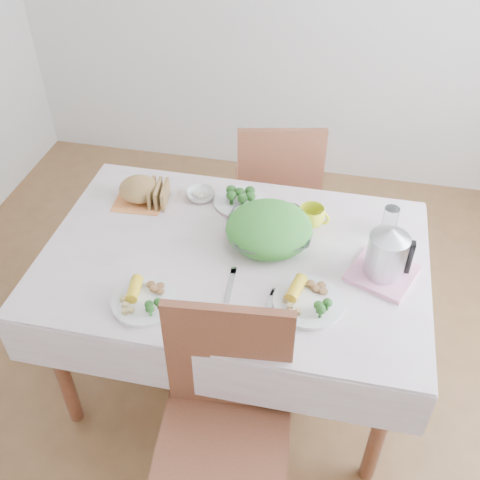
% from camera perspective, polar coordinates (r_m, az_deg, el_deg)
% --- Properties ---
extents(floor, '(3.60, 3.60, 0.00)m').
position_cam_1_polar(floor, '(2.78, -0.50, -13.12)').
color(floor, brown).
rests_on(floor, ground).
extents(dining_table, '(1.40, 0.90, 0.75)m').
position_cam_1_polar(dining_table, '(2.49, -0.55, -8.02)').
color(dining_table, brown).
rests_on(dining_table, floor).
extents(tablecloth, '(1.50, 1.00, 0.01)m').
position_cam_1_polar(tablecloth, '(2.21, -0.61, -1.51)').
color(tablecloth, silver).
rests_on(tablecloth, dining_table).
extents(chair_near, '(0.48, 0.48, 0.98)m').
position_cam_1_polar(chair_near, '(2.02, -1.85, -21.09)').
color(chair_near, brown).
rests_on(chair_near, floor).
extents(chair_far, '(0.52, 0.52, 0.96)m').
position_cam_1_polar(chair_far, '(3.04, 3.67, 4.80)').
color(chair_far, brown).
rests_on(chair_far, floor).
extents(salad_bowl, '(0.41, 0.41, 0.08)m').
position_cam_1_polar(salad_bowl, '(2.24, 2.95, 0.67)').
color(salad_bowl, white).
rests_on(salad_bowl, tablecloth).
extents(dinner_plate_left, '(0.28, 0.28, 0.02)m').
position_cam_1_polar(dinner_plate_left, '(2.04, -9.64, -6.21)').
color(dinner_plate_left, white).
rests_on(dinner_plate_left, tablecloth).
extents(dinner_plate_right, '(0.35, 0.35, 0.02)m').
position_cam_1_polar(dinner_plate_right, '(2.02, 6.92, -6.33)').
color(dinner_plate_right, white).
rests_on(dinner_plate_right, tablecloth).
extents(broccoli_plate, '(0.29, 0.29, 0.02)m').
position_cam_1_polar(broccoli_plate, '(2.45, -0.02, 3.84)').
color(broccoli_plate, beige).
rests_on(broccoli_plate, tablecloth).
extents(napkin, '(0.23, 0.23, 0.00)m').
position_cam_1_polar(napkin, '(2.52, -10.07, 4.12)').
color(napkin, '#ED8946').
rests_on(napkin, tablecloth).
extents(bread_loaf, '(0.22, 0.21, 0.10)m').
position_cam_1_polar(bread_loaf, '(2.49, -10.22, 5.15)').
color(bread_loaf, olive).
rests_on(bread_loaf, napkin).
extents(fruit_bowl, '(0.16, 0.16, 0.04)m').
position_cam_1_polar(fruit_bowl, '(2.48, -4.01, 4.58)').
color(fruit_bowl, white).
rests_on(fruit_bowl, tablecloth).
extents(yellow_mug, '(0.14, 0.14, 0.09)m').
position_cam_1_polar(yellow_mug, '(2.34, 7.28, 2.39)').
color(yellow_mug, yellow).
rests_on(yellow_mug, tablecloth).
extents(glass_tumbler, '(0.07, 0.07, 0.12)m').
position_cam_1_polar(glass_tumbler, '(2.35, 15.02, 2.09)').
color(glass_tumbler, white).
rests_on(glass_tumbler, tablecloth).
extents(pink_tray, '(0.29, 0.29, 0.02)m').
position_cam_1_polar(pink_tray, '(2.18, 14.26, -3.27)').
color(pink_tray, '#FB99C0').
rests_on(pink_tray, tablecloth).
extents(electric_kettle, '(0.17, 0.17, 0.21)m').
position_cam_1_polar(electric_kettle, '(2.11, 14.75, -1.07)').
color(electric_kettle, '#B2B5BA').
rests_on(electric_kettle, pink_tray).
extents(fork_left, '(0.03, 0.18, 0.00)m').
position_cam_1_polar(fork_left, '(2.08, -0.99, -4.62)').
color(fork_left, silver).
rests_on(fork_left, tablecloth).
extents(fork_right, '(0.04, 0.19, 0.00)m').
position_cam_1_polar(fork_right, '(2.00, 2.82, -7.03)').
color(fork_right, silver).
rests_on(fork_right, tablecloth).
extents(knife, '(0.21, 0.04, 0.00)m').
position_cam_1_polar(knife, '(1.96, -0.89, -8.16)').
color(knife, silver).
rests_on(knife, tablecloth).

